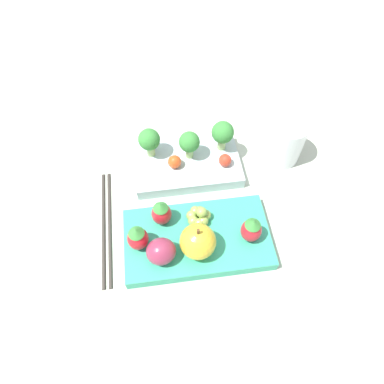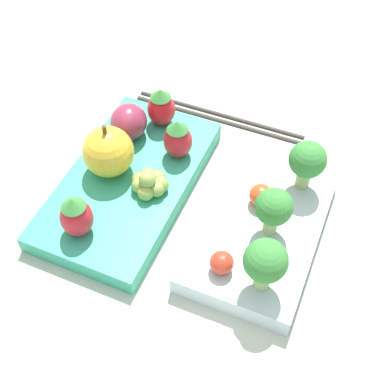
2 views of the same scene
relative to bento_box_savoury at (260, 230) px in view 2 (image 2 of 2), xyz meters
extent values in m
plane|color=#ADB7A3|center=(-0.01, -0.07, -0.01)|extent=(4.00, 4.00, 0.00)
cube|color=silver|center=(0.00, 0.00, 0.00)|extent=(0.20, 0.14, 0.02)
cube|color=#33A87F|center=(-0.02, -0.15, 0.00)|extent=(0.24, 0.15, 0.02)
cylinder|color=#93B770|center=(-0.06, 0.03, 0.02)|extent=(0.01, 0.01, 0.02)
sphere|color=#388438|center=(-0.06, 0.03, 0.05)|extent=(0.04, 0.04, 0.04)
cylinder|color=#93B770|center=(0.07, 0.01, 0.02)|extent=(0.01, 0.01, 0.02)
sphere|color=#388438|center=(0.07, 0.01, 0.05)|extent=(0.04, 0.04, 0.04)
cylinder|color=#93B770|center=(0.01, 0.01, 0.02)|extent=(0.01, 0.01, 0.02)
sphere|color=#388438|center=(0.01, 0.01, 0.05)|extent=(0.04, 0.04, 0.04)
sphere|color=red|center=(0.06, -0.03, 0.02)|extent=(0.02, 0.02, 0.02)
sphere|color=#DB4C1E|center=(-0.02, -0.01, 0.02)|extent=(0.02, 0.02, 0.02)
sphere|color=gold|center=(-0.03, -0.17, 0.04)|extent=(0.05, 0.05, 0.05)
cylinder|color=brown|center=(-0.03, -0.17, 0.07)|extent=(0.00, 0.00, 0.01)
ellipsoid|color=red|center=(0.05, -0.17, 0.03)|extent=(0.03, 0.03, 0.04)
cone|color=#388438|center=(0.05, -0.17, 0.05)|extent=(0.02, 0.02, 0.01)
ellipsoid|color=red|center=(-0.11, -0.14, 0.03)|extent=(0.03, 0.03, 0.04)
cone|color=#388438|center=(-0.11, -0.14, 0.05)|extent=(0.02, 0.02, 0.01)
ellipsoid|color=red|center=(-0.07, -0.10, 0.03)|extent=(0.03, 0.03, 0.04)
cone|color=#388438|center=(-0.07, -0.10, 0.05)|extent=(0.02, 0.02, 0.01)
ellipsoid|color=#892D47|center=(-0.08, -0.16, 0.03)|extent=(0.04, 0.04, 0.04)
sphere|color=#8EA84C|center=(0.00, -0.12, 0.02)|extent=(0.02, 0.02, 0.02)
sphere|color=#8EA84C|center=(-0.01, -0.11, 0.02)|extent=(0.02, 0.02, 0.02)
sphere|color=#8EA84C|center=(-0.02, -0.11, 0.02)|extent=(0.02, 0.02, 0.02)
sphere|color=#8EA84C|center=(-0.02, -0.11, 0.02)|extent=(0.02, 0.02, 0.02)
sphere|color=#8EA84C|center=(-0.02, -0.12, 0.02)|extent=(0.02, 0.02, 0.02)
sphere|color=#8EA84C|center=(-0.02, -0.13, 0.02)|extent=(0.02, 0.02, 0.02)
sphere|color=#8EA84C|center=(-0.01, -0.13, 0.02)|extent=(0.02, 0.02, 0.02)
sphere|color=#8EA84C|center=(-0.01, -0.12, 0.03)|extent=(0.02, 0.02, 0.02)
cylinder|color=silver|center=(0.17, -0.02, 0.03)|extent=(0.07, 0.07, 0.08)
cylinder|color=#332D28|center=(-0.15, -0.08, -0.01)|extent=(0.03, 0.21, 0.01)
cylinder|color=#332D28|center=(-0.16, -0.08, -0.01)|extent=(0.03, 0.21, 0.01)
camera|label=1|loc=(-0.09, -0.37, 0.48)|focal=32.00mm
camera|label=2|loc=(0.31, 0.02, 0.43)|focal=50.00mm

